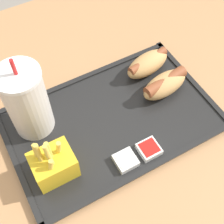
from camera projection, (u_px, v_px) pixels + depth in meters
ground_plane at (116, 214)px, 1.36m from camera, size 8.00×8.00×0.00m
dining_table at (117, 180)px, 1.03m from camera, size 1.20×0.98×0.78m
food_tray at (112, 121)px, 0.70m from camera, size 0.46×0.29×0.01m
soda_cup at (27, 102)px, 0.62m from camera, size 0.09×0.09×0.20m
hot_dog_far at (148, 63)px, 0.75m from camera, size 0.13×0.07×0.05m
hot_dog_near at (165, 84)px, 0.72m from camera, size 0.13×0.07×0.05m
fries_carton at (53, 164)px, 0.60m from camera, size 0.08×0.06×0.12m
sauce_cup_mayo at (126, 160)px, 0.63m from camera, size 0.04×0.04×0.02m
sauce_cup_ketchup at (149, 149)px, 0.64m from camera, size 0.04×0.04×0.02m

